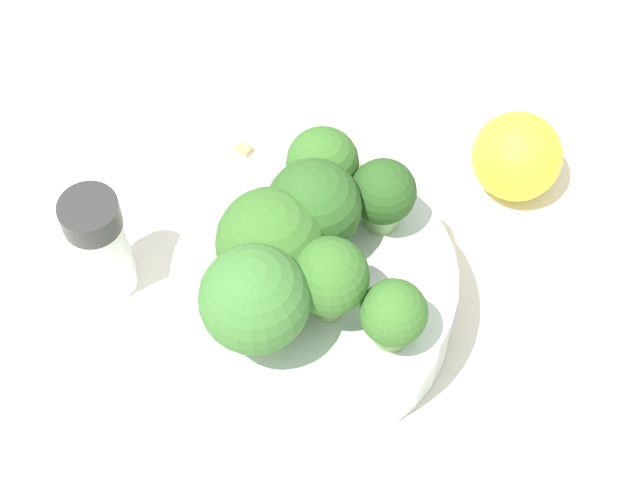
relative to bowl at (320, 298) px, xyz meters
name	(u,v)px	position (x,y,z in m)	size (l,w,h in m)	color
ground_plane	(320,321)	(0.00, 0.00, -0.03)	(3.00, 3.00, 0.00)	silver
bowl	(320,298)	(0.00, 0.00, 0.00)	(0.15, 0.15, 0.05)	silver
broccoli_floret_0	(261,301)	(0.04, -0.03, 0.07)	(0.05, 0.05, 0.07)	#8EB770
broccoli_floret_1	(335,278)	(0.02, 0.01, 0.06)	(0.04, 0.04, 0.06)	#84AD66
broccoli_floret_2	(324,207)	(-0.02, 0.00, 0.06)	(0.05, 0.05, 0.06)	#8EB770
broccoli_floret_3	(400,315)	(0.04, 0.04, 0.05)	(0.03, 0.03, 0.04)	#7A9E5B
broccoli_floret_4	(389,194)	(-0.03, 0.04, 0.05)	(0.04, 0.04, 0.05)	#8EB770
broccoli_floret_5	(278,248)	(0.00, -0.02, 0.06)	(0.06, 0.06, 0.06)	#8EB770
broccoli_floret_6	(328,164)	(-0.05, 0.01, 0.05)	(0.04, 0.04, 0.05)	#8EB770
pepper_shaker	(105,245)	(-0.03, -0.12, 0.01)	(0.03, 0.03, 0.08)	silver
lemon_wedge	(522,156)	(-0.10, 0.12, 0.00)	(0.05, 0.05, 0.05)	yellow
almond_crumb_0	(249,147)	(-0.12, -0.04, -0.02)	(0.01, 0.01, 0.01)	tan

